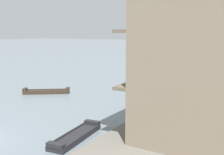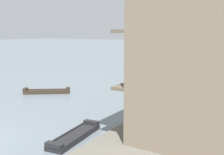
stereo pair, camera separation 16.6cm
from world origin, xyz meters
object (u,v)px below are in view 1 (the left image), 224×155
boat_moored_far (158,61)px  mooring_post_dock_near (136,112)px  house_waterfront_nearest (198,50)px  boat_moored_second (47,92)px  boat_midriver_upstream (76,136)px  mooring_post_dock_mid (183,87)px  boat_midriver_drifting (178,69)px  boat_moored_nearest (202,75)px  boat_upstream_distant (203,63)px  house_waterfront_second (218,64)px  mooring_post_dock_far (204,75)px  boat_moored_third (216,68)px

boat_moored_far → mooring_post_dock_near: 41.37m
house_waterfront_nearest → mooring_post_dock_near: size_ratio=9.25×
boat_moored_second → house_waterfront_nearest: bearing=-20.2°
boat_moored_second → boat_midriver_upstream: 12.53m
boat_midriver_upstream → mooring_post_dock_mid: (2.56, 11.71, 1.08)m
boat_moored_second → boat_midriver_upstream: size_ratio=0.96×
boat_midriver_drifting → boat_midriver_upstream: (4.14, -31.01, -0.02)m
boat_moored_nearest → boat_midriver_upstream: 26.50m
boat_midriver_upstream → boat_moored_second: bearing=142.8°
boat_upstream_distant → house_waterfront_second: (8.96, -34.31, 3.74)m
mooring_post_dock_mid → boat_moored_nearest: bearing=97.5°
boat_midriver_drifting → boat_midriver_upstream: 31.28m
boat_midriver_upstream → mooring_post_dock_mid: bearing=77.7°
boat_midriver_upstream → mooring_post_dock_near: 3.76m
boat_midriver_drifting → boat_upstream_distant: 11.53m
house_waterfront_second → mooring_post_dock_far: 11.75m
boat_upstream_distant → house_waterfront_nearest: house_waterfront_nearest is taller
boat_midriver_drifting → boat_moored_far: bearing=126.7°
mooring_post_dock_near → boat_upstream_distant: bearing=97.9°
boat_moored_far → boat_midriver_upstream: (11.80, -41.27, -0.06)m
boat_moored_nearest → boat_moored_second: bearing=-119.2°
boat_moored_second → house_waterfront_nearest: house_waterfront_nearest is taller
boat_moored_far → mooring_post_dock_mid: 32.88m
boat_moored_nearest → boat_moored_third: (0.29, 8.49, -0.01)m
mooring_post_dock_near → boat_moored_third: bearing=92.9°
boat_moored_nearest → mooring_post_dock_mid: 14.95m
boat_moored_nearest → mooring_post_dock_mid: mooring_post_dock_mid is taller
house_waterfront_second → boat_moored_second: bearing=-177.9°
boat_moored_nearest → house_waterfront_nearest: bearing=-77.3°
mooring_post_dock_near → mooring_post_dock_far: bearing=90.0°
boat_moored_nearest → boat_upstream_distant: 16.39m
boat_moored_second → mooring_post_dock_mid: bearing=18.2°
boat_midriver_upstream → boat_upstream_distant: (-3.00, 42.48, -0.03)m
boat_moored_far → mooring_post_dock_mid: (14.36, -29.56, 1.02)m
boat_moored_nearest → house_waterfront_second: bearing=-73.7°
house_waterfront_nearest → mooring_post_dock_near: house_waterfront_nearest is taller
boat_moored_nearest → house_waterfront_nearest: 26.00m
boat_upstream_distant → mooring_post_dock_near: bearing=-82.1°
boat_moored_nearest → boat_midriver_drifting: size_ratio=0.84×
boat_upstream_distant → house_waterfront_nearest: size_ratio=0.63×
house_waterfront_second → mooring_post_dock_mid: 5.57m
boat_moored_far → mooring_post_dock_near: size_ratio=5.28×
mooring_post_dock_far → boat_moored_second: bearing=-137.3°
boat_midriver_drifting → boat_upstream_distant: (1.14, 11.48, -0.05)m
boat_moored_second → house_waterfront_second: bearing=2.1°
boat_upstream_distant → house_waterfront_nearest: bearing=-77.3°
boat_moored_far → boat_midriver_drifting: 12.81m
boat_moored_nearest → house_waterfront_nearest: (5.61, -24.90, 4.95)m
mooring_post_dock_far → boat_upstream_distant: bearing=103.4°
boat_midriver_upstream → mooring_post_dock_near: size_ratio=4.56×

